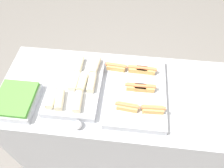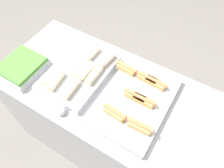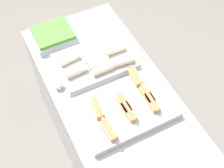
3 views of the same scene
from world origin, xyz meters
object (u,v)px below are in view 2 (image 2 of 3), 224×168
at_px(tray_wraps, 79,73).
at_px(tray_side_front, 22,67).
at_px(tray_hotdogs, 135,100).
at_px(serving_spoon_near, 59,111).

distance_m(tray_wraps, tray_side_front, 0.38).
bearing_deg(tray_hotdogs, serving_spoon_near, -140.12).
distance_m(tray_hotdogs, serving_spoon_near, 0.45).
xyz_separation_m(tray_hotdogs, serving_spoon_near, (-0.34, -0.29, -0.01)).
height_order(tray_wraps, tray_side_front, tray_wraps).
height_order(tray_side_front, serving_spoon_near, tray_side_front).
bearing_deg(tray_hotdogs, tray_side_front, -167.57).
height_order(tray_hotdogs, serving_spoon_near, tray_hotdogs).
bearing_deg(tray_side_front, serving_spoon_near, -16.63).
bearing_deg(tray_side_front, tray_hotdogs, 12.43).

